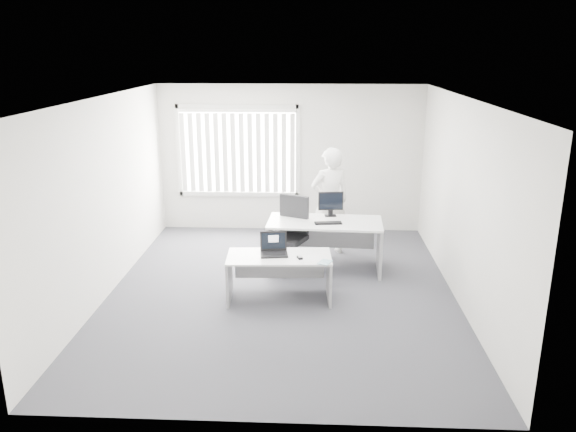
{
  "coord_description": "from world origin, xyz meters",
  "views": [
    {
      "loc": [
        0.45,
        -7.55,
        3.44
      ],
      "look_at": [
        0.09,
        0.15,
        1.12
      ],
      "focal_mm": 35.0,
      "sensor_mm": 36.0,
      "label": 1
    }
  ],
  "objects_px": {
    "office_chair": "(289,247)",
    "desk_near": "(279,268)",
    "person": "(330,201)",
    "desk_far": "(325,235)",
    "laptop": "(274,245)",
    "monitor": "(331,204)"
  },
  "relations": [
    {
      "from": "desk_far",
      "to": "monitor",
      "type": "relative_size",
      "value": 4.54
    },
    {
      "from": "office_chair",
      "to": "laptop",
      "type": "relative_size",
      "value": 3.14
    },
    {
      "from": "office_chair",
      "to": "person",
      "type": "bearing_deg",
      "value": 72.61
    },
    {
      "from": "office_chair",
      "to": "desk_near",
      "type": "bearing_deg",
      "value": -70.3
    },
    {
      "from": "office_chair",
      "to": "desk_far",
      "type": "bearing_deg",
      "value": 20.54
    },
    {
      "from": "desk_near",
      "to": "monitor",
      "type": "bearing_deg",
      "value": 59.78
    },
    {
      "from": "desk_near",
      "to": "person",
      "type": "bearing_deg",
      "value": 66.06
    },
    {
      "from": "desk_near",
      "to": "monitor",
      "type": "height_order",
      "value": "monitor"
    },
    {
      "from": "office_chair",
      "to": "laptop",
      "type": "distance_m",
      "value": 1.26
    },
    {
      "from": "laptop",
      "to": "desk_far",
      "type": "bearing_deg",
      "value": 50.29
    },
    {
      "from": "desk_far",
      "to": "laptop",
      "type": "bearing_deg",
      "value": -119.57
    },
    {
      "from": "desk_far",
      "to": "laptop",
      "type": "height_order",
      "value": "laptop"
    },
    {
      "from": "desk_far",
      "to": "person",
      "type": "relative_size",
      "value": 0.99
    },
    {
      "from": "laptop",
      "to": "office_chair",
      "type": "bearing_deg",
      "value": 75.11
    },
    {
      "from": "desk_far",
      "to": "person",
      "type": "xyz_separation_m",
      "value": [
        0.09,
        0.78,
        0.34
      ]
    },
    {
      "from": "desk_near",
      "to": "laptop",
      "type": "relative_size",
      "value": 3.93
    },
    {
      "from": "office_chair",
      "to": "person",
      "type": "relative_size",
      "value": 0.64
    },
    {
      "from": "desk_near",
      "to": "desk_far",
      "type": "bearing_deg",
      "value": 57.62
    },
    {
      "from": "person",
      "to": "laptop",
      "type": "distance_m",
      "value": 2.08
    },
    {
      "from": "person",
      "to": "laptop",
      "type": "bearing_deg",
      "value": 46.84
    },
    {
      "from": "desk_near",
      "to": "laptop",
      "type": "bearing_deg",
      "value": 161.65
    },
    {
      "from": "person",
      "to": "office_chair",
      "type": "bearing_deg",
      "value": 28.61
    }
  ]
}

